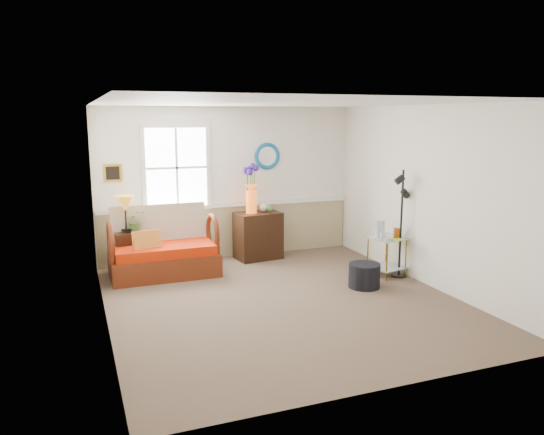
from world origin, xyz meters
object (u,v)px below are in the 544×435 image
object	(u,v)px
loveseat	(163,242)
ottoman	(364,275)
cabinet	(258,236)
floor_lamp	(401,224)
lamp_stand	(127,253)
side_table	(387,256)

from	to	relation	value
loveseat	ottoman	bearing A→B (deg)	-32.41
cabinet	floor_lamp	xyz separation A→B (m)	(1.68, -1.78, 0.42)
loveseat	ottoman	size ratio (longest dim) A/B	3.57
cabinet	loveseat	bearing A→B (deg)	-173.41
lamp_stand	cabinet	size ratio (longest dim) A/B	0.83
lamp_stand	side_table	size ratio (longest dim) A/B	1.11
loveseat	lamp_stand	bearing A→B (deg)	153.86
side_table	ottoman	size ratio (longest dim) A/B	1.34
side_table	floor_lamp	bearing A→B (deg)	-34.10
cabinet	side_table	bearing A→B (deg)	-54.80
loveseat	lamp_stand	size ratio (longest dim) A/B	2.40
side_table	floor_lamp	size ratio (longest dim) A/B	0.37
lamp_stand	floor_lamp	bearing A→B (deg)	-22.57
lamp_stand	floor_lamp	size ratio (longest dim) A/B	0.41
loveseat	cabinet	xyz separation A→B (m)	(1.70, 0.41, -0.12)
floor_lamp	lamp_stand	bearing A→B (deg)	160.92
cabinet	floor_lamp	distance (m)	2.48
floor_lamp	loveseat	bearing A→B (deg)	161.45
ottoman	floor_lamp	bearing A→B (deg)	19.20
lamp_stand	loveseat	bearing A→B (deg)	-25.91
side_table	ottoman	distance (m)	0.73
loveseat	cabinet	size ratio (longest dim) A/B	2.00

